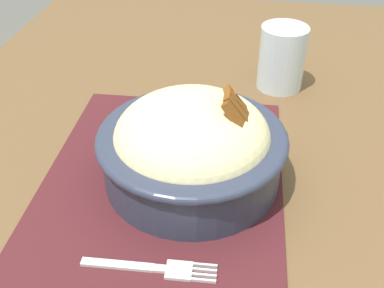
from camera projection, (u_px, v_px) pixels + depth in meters
name	position (u px, v px, depth m)	size (l,w,h in m)	color
table	(162.00, 240.00, 0.58)	(1.38, 0.77, 0.73)	brown
placemat	(161.00, 201.00, 0.53)	(0.45, 0.29, 0.00)	#47191E
bowl	(192.00, 145.00, 0.53)	(0.22, 0.22, 0.12)	#2D3347
fork	(155.00, 268.00, 0.45)	(0.02, 0.14, 0.00)	silver
drinking_glass	(281.00, 62.00, 0.72)	(0.07, 0.07, 0.10)	silver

